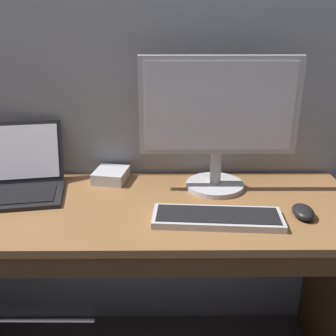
{
  "coord_description": "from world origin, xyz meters",
  "views": [
    {
      "loc": [
        0.11,
        -1.23,
        1.41
      ],
      "look_at": [
        0.12,
        0.0,
        0.92
      ],
      "focal_mm": 41.51,
      "sensor_mm": 36.0,
      "label": 1
    }
  ],
  "objects_px": {
    "wired_keyboard": "(217,218)",
    "laptop_black": "(19,177)",
    "external_monitor": "(219,119)",
    "external_drive_box": "(111,175)",
    "computer_mouse": "(303,212)"
  },
  "relations": [
    {
      "from": "external_monitor",
      "to": "laptop_black",
      "type": "bearing_deg",
      "value": -178.77
    },
    {
      "from": "external_monitor",
      "to": "wired_keyboard",
      "type": "relative_size",
      "value": 1.34
    },
    {
      "from": "external_monitor",
      "to": "wired_keyboard",
      "type": "height_order",
      "value": "external_monitor"
    },
    {
      "from": "laptop_black",
      "to": "external_drive_box",
      "type": "relative_size",
      "value": 2.7
    },
    {
      "from": "external_monitor",
      "to": "external_drive_box",
      "type": "height_order",
      "value": "external_monitor"
    },
    {
      "from": "external_monitor",
      "to": "computer_mouse",
      "type": "height_order",
      "value": "external_monitor"
    },
    {
      "from": "laptop_black",
      "to": "external_monitor",
      "type": "relative_size",
      "value": 0.64
    },
    {
      "from": "wired_keyboard",
      "to": "external_drive_box",
      "type": "bearing_deg",
      "value": 139.28
    },
    {
      "from": "wired_keyboard",
      "to": "external_drive_box",
      "type": "distance_m",
      "value": 0.51
    },
    {
      "from": "laptop_black",
      "to": "computer_mouse",
      "type": "relative_size",
      "value": 3.57
    },
    {
      "from": "wired_keyboard",
      "to": "computer_mouse",
      "type": "height_order",
      "value": "computer_mouse"
    },
    {
      "from": "external_monitor",
      "to": "wired_keyboard",
      "type": "bearing_deg",
      "value": -95.43
    },
    {
      "from": "computer_mouse",
      "to": "external_drive_box",
      "type": "relative_size",
      "value": 0.76
    },
    {
      "from": "wired_keyboard",
      "to": "laptop_black",
      "type": "bearing_deg",
      "value": 161.9
    },
    {
      "from": "external_monitor",
      "to": "external_drive_box",
      "type": "distance_m",
      "value": 0.49
    }
  ]
}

